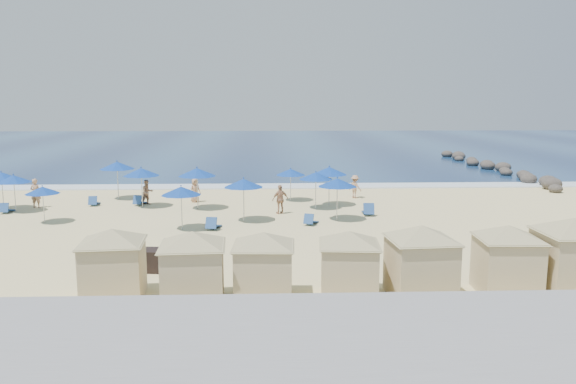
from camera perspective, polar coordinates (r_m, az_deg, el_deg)
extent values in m
plane|color=beige|center=(28.29, -7.13, -4.29)|extent=(160.00, 160.00, 0.00)
cube|color=navy|center=(82.70, -3.90, 4.72)|extent=(160.00, 80.00, 0.06)
cube|color=white|center=(43.47, -5.40, 0.57)|extent=(160.00, 2.50, 0.08)
cube|color=gray|center=(15.81, -11.27, -13.42)|extent=(160.00, 2.20, 1.10)
cube|color=gray|center=(12.87, -13.52, -16.03)|extent=(160.00, 4.00, 0.12)
ellipsoid|color=#302B28|center=(45.06, 25.53, 0.30)|extent=(1.00, 1.00, 0.65)
ellipsoid|color=#302B28|center=(46.58, 25.22, 0.76)|extent=(1.48, 1.48, 0.96)
ellipsoid|color=#302B28|center=(48.12, 24.91, 1.00)|extent=(1.40, 1.40, 0.91)
ellipsoid|color=#302B28|center=(49.09, 23.25, 1.23)|extent=(1.32, 1.32, 0.86)
ellipsoid|color=#302B28|center=(50.64, 23.02, 1.45)|extent=(1.24, 1.24, 0.81)
ellipsoid|color=#302B28|center=(52.19, 22.80, 1.65)|extent=(1.16, 1.16, 0.75)
ellipsoid|color=#302B28|center=(53.20, 21.30, 1.85)|extent=(1.08, 1.08, 0.70)
ellipsoid|color=#302B28|center=(54.76, 21.14, 2.03)|extent=(1.00, 1.00, 0.65)
ellipsoid|color=#302B28|center=(56.30, 21.00, 2.36)|extent=(1.48, 1.48, 0.96)
ellipsoid|color=#302B28|center=(57.36, 19.65, 2.53)|extent=(1.40, 1.40, 0.91)
ellipsoid|color=#302B28|center=(58.93, 19.54, 2.68)|extent=(1.32, 1.32, 0.86)
ellipsoid|color=#302B28|center=(60.02, 18.27, 2.84)|extent=(1.24, 1.24, 0.81)
ellipsoid|color=#302B28|center=(61.59, 18.21, 2.97)|extent=(1.16, 1.16, 0.75)
ellipsoid|color=#302B28|center=(63.15, 18.14, 3.10)|extent=(1.08, 1.08, 0.70)
ellipsoid|color=#302B28|center=(64.28, 16.98, 3.24)|extent=(1.00, 1.00, 0.65)
ellipsoid|color=#302B28|center=(65.83, 16.96, 3.49)|extent=(1.48, 1.48, 0.96)
ellipsoid|color=#302B28|center=(67.40, 16.93, 3.60)|extent=(1.40, 1.40, 0.91)
ellipsoid|color=#302B28|center=(68.55, 15.86, 3.72)|extent=(1.32, 1.32, 0.86)
cube|color=black|center=(22.71, -13.46, -6.75)|extent=(0.96, 0.96, 0.86)
cube|color=#CFB98D|center=(19.85, -17.30, -7.65)|extent=(2.09, 2.09, 1.93)
cube|color=tan|center=(19.60, -17.44, -4.95)|extent=(2.20, 2.20, 0.08)
pyramid|color=tan|center=(19.49, -17.51, -3.58)|extent=(4.21, 4.21, 0.48)
cube|color=#CFB98D|center=(18.82, -9.61, -8.27)|extent=(2.05, 2.05, 1.94)
cube|color=tan|center=(18.55, -9.69, -5.41)|extent=(2.15, 2.15, 0.08)
pyramid|color=tan|center=(18.43, -9.73, -3.95)|extent=(4.25, 4.25, 0.49)
cube|color=#CFB98D|center=(18.87, -2.48, -8.22)|extent=(1.95, 1.95, 1.86)
cube|color=tan|center=(18.61, -2.50, -5.49)|extent=(2.05, 2.05, 0.07)
pyramid|color=tan|center=(18.50, -2.51, -4.10)|extent=(4.08, 4.08, 0.47)
cube|color=#CFB98D|center=(19.21, 6.20, -7.98)|extent=(2.00, 2.00, 1.84)
cube|color=tan|center=(18.96, 6.25, -5.32)|extent=(2.10, 2.10, 0.07)
pyramid|color=tan|center=(18.85, 6.27, -3.97)|extent=(4.02, 4.02, 0.46)
cube|color=#CFB98D|center=(19.59, 13.30, -7.60)|extent=(2.15, 2.15, 2.00)
cube|color=tan|center=(19.33, 13.41, -4.76)|extent=(2.26, 2.26, 0.08)
pyramid|color=tan|center=(19.22, 13.47, -3.31)|extent=(4.37, 4.37, 0.50)
cube|color=#CFB98D|center=(20.93, 21.33, -7.01)|extent=(2.02, 2.02, 1.92)
cube|color=tan|center=(20.69, 21.49, -4.45)|extent=(2.12, 2.12, 0.08)
pyramid|color=tan|center=(20.59, 21.57, -3.15)|extent=(4.21, 4.21, 0.48)
cube|color=#CFB98D|center=(21.81, 26.86, -6.46)|extent=(2.16, 2.16, 2.13)
cube|color=tan|center=(21.56, 27.06, -3.73)|extent=(2.27, 2.27, 0.09)
pyramid|color=tan|center=(21.46, 27.17, -2.35)|extent=(4.66, 4.66, 0.53)
cylinder|color=#A5A8AD|center=(38.45, -26.99, -0.19)|extent=(0.05, 0.05, 1.90)
cone|color=#0D3793|center=(38.30, -27.11, 1.47)|extent=(2.10, 2.10, 0.45)
sphere|color=#0D3793|center=(38.26, -27.14, 1.88)|extent=(0.08, 0.08, 0.08)
cylinder|color=#A5A8AD|center=(37.21, -25.99, -0.44)|extent=(0.05, 0.05, 1.84)
cone|color=#0D3793|center=(37.06, -26.11, 1.22)|extent=(2.03, 2.03, 0.44)
sphere|color=#0D3793|center=(37.03, -26.14, 1.62)|extent=(0.08, 0.08, 0.08)
cylinder|color=#A5A8AD|center=(39.54, -16.89, 0.81)|extent=(0.06, 0.06, 2.10)
cone|color=#0D3793|center=(39.38, -16.98, 2.60)|extent=(2.32, 2.32, 0.50)
sphere|color=#0D3793|center=(39.35, -17.00, 3.04)|extent=(0.09, 0.09, 0.09)
cylinder|color=#A5A8AD|center=(33.23, -23.57, -1.50)|extent=(0.04, 0.04, 1.66)
cone|color=#0D3793|center=(33.08, -23.68, 0.18)|extent=(1.84, 1.84, 0.39)
sphere|color=#0D3793|center=(33.04, -23.70, 0.59)|extent=(0.07, 0.07, 0.07)
cylinder|color=#A5A8AD|center=(36.14, -14.61, 0.09)|extent=(0.05, 0.05, 2.03)
cone|color=#0D3793|center=(35.97, -14.69, 1.99)|extent=(2.25, 2.25, 0.48)
sphere|color=#0D3793|center=(35.94, -14.71, 2.45)|extent=(0.09, 0.09, 0.09)
cylinder|color=#A5A8AD|center=(34.77, -9.18, -0.02)|extent=(0.06, 0.06, 2.10)
cone|color=#0D3793|center=(34.60, -9.23, 2.01)|extent=(2.32, 2.32, 0.50)
sphere|color=#0D3793|center=(34.56, -9.25, 2.51)|extent=(0.09, 0.09, 0.09)
cylinder|color=#A5A8AD|center=(29.41, -10.74, -2.00)|extent=(0.05, 0.05, 1.86)
cone|color=#0D3793|center=(29.21, -10.81, 0.12)|extent=(2.06, 2.06, 0.44)
sphere|color=#0D3793|center=(29.17, -10.82, 0.64)|extent=(0.08, 0.08, 0.08)
cylinder|color=#A5A8AD|center=(37.18, 0.26, 0.44)|extent=(0.05, 0.05, 1.77)
cone|color=#0D3793|center=(37.04, 0.26, 2.05)|extent=(1.96, 1.96, 0.42)
sphere|color=#0D3793|center=(37.01, 0.26, 2.44)|extent=(0.07, 0.07, 0.07)
cylinder|color=#A5A8AD|center=(30.92, -4.51, -1.22)|extent=(0.05, 0.05, 1.96)
cone|color=#0D3793|center=(30.73, -4.54, 0.91)|extent=(2.17, 2.17, 0.46)
sphere|color=#0D3793|center=(30.69, -4.54, 1.43)|extent=(0.08, 0.08, 0.08)
cylinder|color=#A5A8AD|center=(35.57, 4.20, 0.23)|extent=(0.05, 0.05, 2.04)
cone|color=#0D3793|center=(35.40, 4.22, 2.16)|extent=(2.25, 2.25, 0.48)
sphere|color=#0D3793|center=(35.37, 4.22, 2.64)|extent=(0.09, 0.09, 0.09)
cylinder|color=#A5A8AD|center=(34.50, 2.83, -0.18)|extent=(0.05, 0.05, 1.88)
cone|color=#0D3793|center=(34.33, 2.85, 1.65)|extent=(2.07, 2.07, 0.44)
sphere|color=#0D3793|center=(34.30, 2.85, 2.10)|extent=(0.08, 0.08, 0.08)
cylinder|color=#A5A8AD|center=(31.24, 5.00, -1.13)|extent=(0.05, 0.05, 1.95)
cone|color=#0D3793|center=(31.05, 5.04, 0.97)|extent=(2.16, 2.16, 0.46)
sphere|color=#0D3793|center=(31.01, 5.04, 1.49)|extent=(0.08, 0.08, 0.08)
cube|color=#264C8E|center=(37.42, -26.63, -1.64)|extent=(0.60, 1.16, 0.31)
cube|color=#264C8E|center=(36.94, -26.92, -1.43)|extent=(0.55, 0.34, 0.55)
cube|color=#264C8E|center=(37.88, -19.07, -1.03)|extent=(0.62, 1.16, 0.31)
cube|color=#264C8E|center=(37.38, -19.24, -0.82)|extent=(0.55, 0.35, 0.55)
cube|color=#264C8E|center=(37.21, -14.72, -1.00)|extent=(0.79, 1.25, 0.32)
cube|color=#264C8E|center=(36.73, -15.06, -0.77)|extent=(0.60, 0.43, 0.56)
cube|color=#264C8E|center=(29.54, -7.53, -3.39)|extent=(0.78, 1.30, 0.33)
cube|color=#264C8E|center=(29.01, -7.81, -3.13)|extent=(0.62, 0.43, 0.59)
cube|color=#264C8E|center=(30.37, 2.39, -2.99)|extent=(0.91, 1.23, 0.31)
cube|color=#264C8E|center=(29.89, 2.11, -2.75)|extent=(0.60, 0.48, 0.54)
cube|color=#264C8E|center=(33.21, 8.11, -1.96)|extent=(0.73, 1.37, 0.37)
cube|color=#264C8E|center=(32.61, 8.22, -1.69)|extent=(0.65, 0.41, 0.64)
imported|color=tan|center=(38.16, -24.26, -0.11)|extent=(0.72, 0.52, 1.83)
imported|color=tan|center=(36.94, -14.10, -0.02)|extent=(0.99, 0.96, 1.61)
imported|color=tan|center=(32.95, -0.79, -0.75)|extent=(1.09, 0.79, 1.72)
imported|color=tan|center=(38.53, 6.82, 0.54)|extent=(1.11, 1.15, 1.57)
imported|color=tan|center=(37.24, -9.42, 0.17)|extent=(0.91, 0.86, 1.56)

